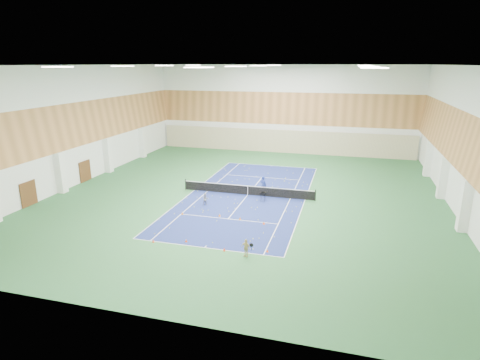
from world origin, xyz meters
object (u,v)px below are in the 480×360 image
(child_apron, at_px, (246,248))
(ball_cart, at_px, (263,197))
(coach, at_px, (263,185))
(tennis_net, at_px, (248,190))
(child_court, at_px, (206,199))

(child_apron, height_order, ball_cart, child_apron)
(coach, height_order, ball_cart, coach)
(coach, height_order, child_apron, coach)
(tennis_net, xyz_separation_m, coach, (1.38, 0.60, 0.37))
(tennis_net, bearing_deg, coach, 23.44)
(tennis_net, distance_m, child_apron, 12.71)
(child_apron, bearing_deg, ball_cart, 118.17)
(tennis_net, relative_size, coach, 6.96)
(child_court, xyz_separation_m, ball_cart, (4.68, 2.50, -0.14))
(tennis_net, bearing_deg, child_court, -127.67)
(child_court, bearing_deg, child_apron, -92.33)
(tennis_net, distance_m, coach, 1.55)
(child_apron, distance_m, ball_cart, 11.16)
(ball_cart, bearing_deg, tennis_net, 148.21)
(tennis_net, relative_size, child_court, 11.61)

